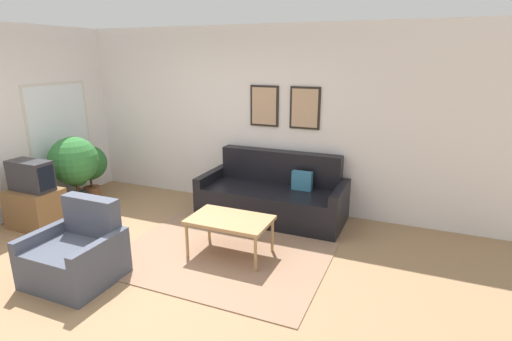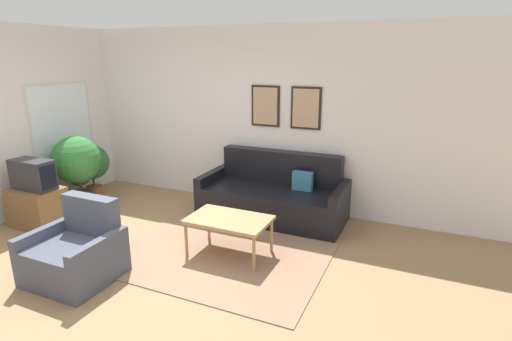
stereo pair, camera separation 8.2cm
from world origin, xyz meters
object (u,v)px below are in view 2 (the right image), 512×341
couch (274,197)px  potted_plant_tall (76,162)px  coffee_table (229,221)px  tv (33,174)px  armchair (76,254)px

couch → potted_plant_tall: size_ratio=1.86×
coffee_table → potted_plant_tall: bearing=170.9°
coffee_table → potted_plant_tall: size_ratio=0.85×
tv → potted_plant_tall: bearing=94.6°
tv → potted_plant_tall: (-0.06, 0.78, -0.02)m
couch → armchair: (-1.29, -2.37, -0.04)m
coffee_table → couch: bearing=87.3°
couch → potted_plant_tall: (-2.91, -0.81, 0.40)m
potted_plant_tall → tv: bearing=-85.4°
couch → coffee_table: couch is taller
couch → tv: tv is taller
coffee_table → tv: bearing=-173.4°
potted_plant_tall → coffee_table: bearing=-9.1°
armchair → coffee_table: bearing=54.4°
tv → potted_plant_tall: size_ratio=0.54×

